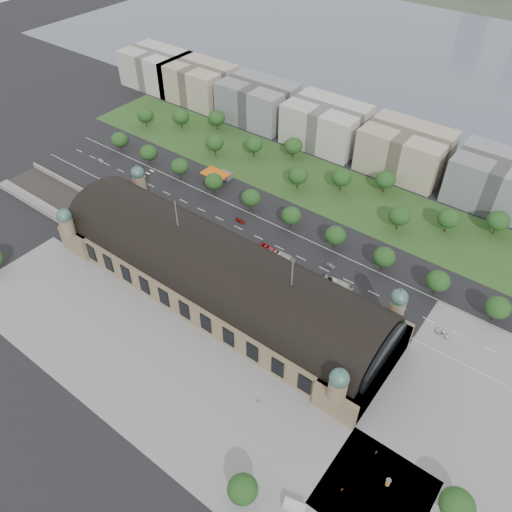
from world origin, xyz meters
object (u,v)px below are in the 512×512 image
Objects in this scene: van_south at (293,506)px; parked_car_2 at (178,220)px; petrol_station at (221,175)px; traffic_car_5 at (330,266)px; traffic_car_1 at (134,171)px; pedestrian_1 at (342,490)px; parked_car_1 at (162,211)px; traffic_car_6 at (442,333)px; advertising_column at (388,482)px; bus_west at (271,251)px; bus_mid at (281,257)px; parked_car_3 at (170,216)px; traffic_car_3 at (241,221)px; traffic_car_2 at (157,197)px; parked_car_0 at (142,201)px; parked_car_6 at (207,241)px; parked_car_4 at (162,218)px; bus_east at (338,284)px; traffic_car_0 at (100,160)px; pedestrian_0 at (258,402)px; parked_car_5 at (188,224)px; pedestrian_2 at (377,452)px.

parked_car_2 is at bearing 132.79° from van_south.
petrol_station is 3.06× the size of traffic_car_5.
pedestrian_1 is (179.06, -82.65, 0.25)m from traffic_car_1.
traffic_car_6 is at bearing 72.02° from parked_car_1.
parked_car_2 is 1.49× the size of advertising_column.
bus_mid is at bearing -85.56° from bus_west.
traffic_car_6 is 135.66m from parked_car_3.
van_south is at bearing -151.04° from traffic_car_5.
traffic_car_5 is at bearing -89.94° from traffic_car_3.
petrol_station is 3.58× the size of traffic_car_1.
traffic_car_2 is at bearing -117.11° from traffic_car_1.
traffic_car_3 is at bearing 74.27° from parked_car_0.
advertising_column is at bearing -130.43° from bus_mid.
parked_car_2 is 21.31m from parked_car_6.
bus_east is at bearing 72.36° from parked_car_4.
pedestrian_0 reaches higher than traffic_car_0.
traffic_car_0 is at bearing -157.60° from petrol_station.
van_south is 3.79× the size of pedestrian_1.
bus_west reaches higher than parked_car_4.
parked_car_6 is at bearing 52.46° from parked_car_5.
advertising_column reaches higher than parked_car_3.
parked_car_5 reaches higher than parked_car_2.
parked_car_5 is (11.39, 0.80, 0.01)m from parked_car_3.
traffic_car_2 is 44.59m from parked_car_6.
parked_car_0 reaches higher than parked_car_4.
pedestrian_1 reaches higher than traffic_car_3.
van_south reaches higher than pedestrian_2.
traffic_car_2 is (-14.78, -33.78, -2.18)m from petrol_station.
parked_car_2 is 143.65m from pedestrian_1.
petrol_station is 173.73m from van_south.
van_south reaches higher than parked_car_2.
traffic_car_0 is 1.05× the size of parked_car_3.
traffic_car_5 is at bearing 79.56° from parked_car_5.
petrol_station is 44.34m from parked_car_4.
parked_car_5 is (-70.30, -15.97, 0.04)m from traffic_car_5.
petrol_station is 1.07× the size of bus_mid.
traffic_car_5 is at bearing 72.78° from parked_car_2.
bus_mid is 7.28× the size of pedestrian_1.
parked_car_6 is 2.51× the size of pedestrian_1.
traffic_car_1 is at bearing 82.17° from bus_east.
traffic_car_6 is 1.01× the size of parked_car_5.
parked_car_6 is 0.66× the size of van_south.
petrol_station reaches higher than pedestrian_0.
van_south is (-9.80, -87.68, 0.52)m from traffic_car_6.
petrol_station reaches higher than parked_car_5.
traffic_car_5 is at bearing -16.30° from petrol_station.
bus_mid reaches higher than van_south.
traffic_car_3 is 0.39× the size of bus_east.
van_south is (125.48, -77.50, 0.54)m from parked_car_3.
parked_car_4 is 0.31× the size of bus_east.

